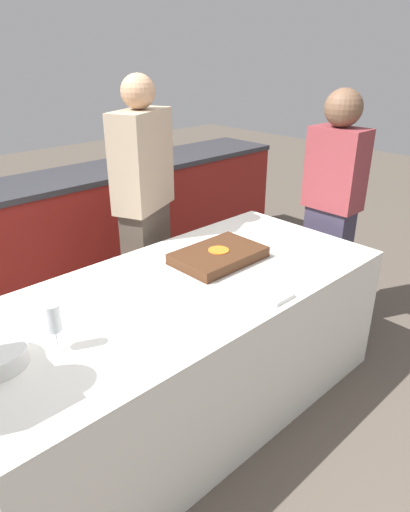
# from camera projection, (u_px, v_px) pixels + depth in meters

# --- Properties ---
(ground_plane) EXTENTS (14.00, 14.00, 0.00)m
(ground_plane) POSITION_uv_depth(u_px,v_px,m) (184.00, 404.00, 2.47)
(ground_plane) COLOR brown
(back_counter) EXTENTS (4.40, 0.58, 0.92)m
(back_counter) POSITION_uv_depth(u_px,v_px,m) (42.00, 244.00, 3.31)
(back_counter) COLOR maroon
(back_counter) RESTS_ON ground_plane
(dining_table) EXTENTS (2.12, 0.96, 0.73)m
(dining_table) POSITION_uv_depth(u_px,v_px,m) (182.00, 348.00, 2.32)
(dining_table) COLOR white
(dining_table) RESTS_ON ground_plane
(cake) EXTENTS (0.50, 0.35, 0.06)m
(cake) POSITION_uv_depth(u_px,v_px,m) (219.00, 256.00, 2.39)
(cake) COLOR #B7B2AD
(cake) RESTS_ON dining_table
(wine_glass) EXTENTS (0.06, 0.06, 0.19)m
(wine_glass) POSITION_uv_depth(u_px,v_px,m) (53.00, 319.00, 1.65)
(wine_glass) COLOR white
(wine_glass) RESTS_ON dining_table
(side_plate_near_cake) EXTENTS (0.19, 0.19, 0.00)m
(side_plate_near_cake) POSITION_uv_depth(u_px,v_px,m) (168.00, 248.00, 2.56)
(side_plate_near_cake) COLOR white
(side_plate_near_cake) RESTS_ON dining_table
(utensil_pile) EXTENTS (0.14, 0.11, 0.02)m
(utensil_pile) POSITION_uv_depth(u_px,v_px,m) (277.00, 296.00, 2.05)
(utensil_pile) COLOR white
(utensil_pile) RESTS_ON dining_table
(person_cutting_cake) EXTENTS (0.46, 0.36, 1.64)m
(person_cutting_cake) POSITION_uv_depth(u_px,v_px,m) (145.00, 213.00, 2.78)
(person_cutting_cake) COLOR #4C4238
(person_cutting_cake) RESTS_ON ground_plane
(person_seated_right) EXTENTS (0.23, 0.34, 1.55)m
(person_seated_right) POSITION_uv_depth(u_px,v_px,m) (331.00, 208.00, 2.93)
(person_seated_right) COLOR #383347
(person_seated_right) RESTS_ON ground_plane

